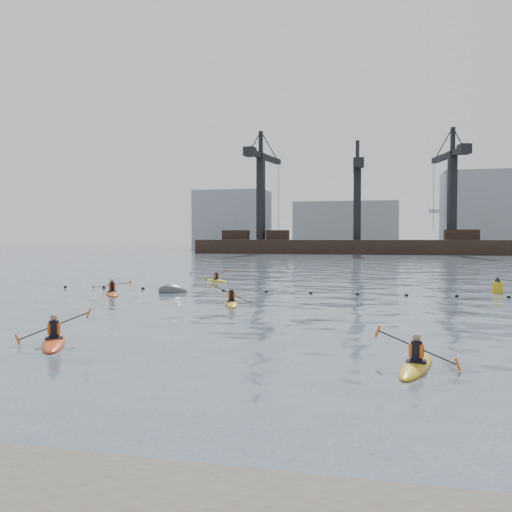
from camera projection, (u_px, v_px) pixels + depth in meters
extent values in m
plane|color=#3C4D58|center=(158.00, 382.00, 13.70)|extent=(400.00, 400.00, 0.00)
sphere|color=black|center=(65.00, 287.00, 39.46)|extent=(0.24, 0.24, 0.24)
sphere|color=black|center=(104.00, 288.00, 38.93)|extent=(0.24, 0.24, 0.24)
sphere|color=black|center=(143.00, 289.00, 38.33)|extent=(0.24, 0.24, 0.24)
sphere|color=black|center=(183.00, 290.00, 37.62)|extent=(0.24, 0.24, 0.24)
sphere|color=black|center=(224.00, 291.00, 36.81)|extent=(0.24, 0.24, 0.24)
sphere|color=black|center=(266.00, 292.00, 35.96)|extent=(0.24, 0.24, 0.24)
sphere|color=black|center=(311.00, 293.00, 35.15)|extent=(0.24, 0.24, 0.24)
sphere|color=black|center=(358.00, 294.00, 34.45)|extent=(0.24, 0.24, 0.24)
sphere|color=black|center=(406.00, 295.00, 33.85)|extent=(0.24, 0.24, 0.24)
sphere|color=black|center=(457.00, 296.00, 33.33)|extent=(0.24, 0.24, 0.24)
sphere|color=black|center=(509.00, 297.00, 32.80)|extent=(0.24, 0.24, 0.24)
cube|color=black|center=(357.00, 250.00, 120.72)|extent=(72.00, 12.00, 4.50)
cube|color=black|center=(236.00, 235.00, 126.97)|extent=(6.00, 3.00, 2.20)
cube|color=black|center=(278.00, 235.00, 124.69)|extent=(5.00, 3.00, 2.20)
cube|color=black|center=(461.00, 235.00, 115.61)|extent=(7.00, 3.00, 2.20)
cube|color=black|center=(261.00, 196.00, 125.29)|extent=(1.85, 1.85, 20.00)
cube|color=black|center=(265.00, 157.00, 127.45)|extent=(4.31, 17.93, 1.20)
cube|color=black|center=(250.00, 152.00, 119.17)|extent=(2.62, 2.94, 2.00)
cube|color=black|center=(261.00, 142.00, 124.86)|extent=(0.93, 0.93, 5.00)
cube|color=black|center=(357.00, 202.00, 120.35)|extent=(1.73, 1.73, 17.00)
cube|color=black|center=(357.00, 167.00, 122.30)|extent=(2.50, 15.05, 1.20)
cube|color=black|center=(359.00, 163.00, 114.88)|extent=(2.42, 2.78, 2.00)
cube|color=black|center=(358.00, 152.00, 119.96)|extent=(0.87, 0.87, 5.00)
cube|color=black|center=(452.00, 195.00, 115.77)|extent=(1.96, 1.96, 19.00)
cube|color=black|center=(448.00, 155.00, 118.00)|extent=(5.56, 16.73, 1.20)
cube|color=black|center=(464.00, 149.00, 109.51)|extent=(2.80, 3.08, 2.00)
cube|color=black|center=(453.00, 139.00, 115.35)|extent=(0.98, 0.98, 5.00)
cube|color=gray|center=(232.00, 220.00, 168.45)|extent=(22.00, 14.00, 18.00)
cube|color=gray|center=(346.00, 226.00, 160.57)|extent=(30.00, 14.00, 14.00)
cube|color=gray|center=(491.00, 211.00, 151.34)|extent=(26.00, 14.00, 22.00)
cylinder|color=gray|center=(461.00, 217.00, 171.98)|extent=(1.60, 1.60, 20.00)
ellipsoid|color=red|center=(54.00, 343.00, 18.65)|extent=(2.44, 3.48, 0.36)
cylinder|color=black|center=(54.00, 338.00, 18.65)|extent=(0.93, 0.93, 0.07)
cylinder|color=black|center=(54.00, 329.00, 18.63)|extent=(0.34, 0.34, 0.59)
cube|color=#E94E0C|center=(54.00, 329.00, 18.63)|extent=(0.48, 0.42, 0.38)
sphere|color=#8C6651|center=(54.00, 318.00, 18.62)|extent=(0.24, 0.24, 0.24)
cylinder|color=black|center=(54.00, 326.00, 18.63)|extent=(2.04, 1.22, 0.90)
cube|color=#D85914|center=(18.00, 339.00, 18.31)|extent=(0.24, 0.23, 0.38)
cube|color=#D85914|center=(89.00, 313.00, 18.96)|extent=(0.24, 0.23, 0.38)
ellipsoid|color=gold|center=(416.00, 366.00, 15.21)|extent=(1.44, 3.49, 0.34)
cylinder|color=black|center=(416.00, 362.00, 15.21)|extent=(0.77, 0.77, 0.06)
cylinder|color=black|center=(416.00, 351.00, 15.20)|extent=(0.32, 0.32, 0.56)
cube|color=#E94E0C|center=(416.00, 350.00, 15.20)|extent=(0.43, 0.32, 0.36)
sphere|color=#8C6651|center=(417.00, 338.00, 15.18)|extent=(0.22, 0.22, 0.22)
cylinder|color=black|center=(416.00, 347.00, 15.19)|extent=(2.18, 0.54, 0.83)
cube|color=#D85914|center=(378.00, 331.00, 15.66)|extent=(0.20, 0.18, 0.36)
cube|color=#D85914|center=(458.00, 364.00, 14.72)|extent=(0.20, 0.18, 0.36)
ellipsoid|color=#CC4813|center=(112.00, 294.00, 34.72)|extent=(2.49, 3.42, 0.36)
cylinder|color=black|center=(112.00, 292.00, 34.71)|extent=(0.92, 0.92, 0.07)
cylinder|color=black|center=(112.00, 287.00, 34.70)|extent=(0.34, 0.34, 0.58)
cube|color=#E94E0C|center=(112.00, 286.00, 34.70)|extent=(0.47, 0.42, 0.38)
sphere|color=#8C6651|center=(112.00, 281.00, 34.69)|extent=(0.24, 0.24, 0.24)
cylinder|color=black|center=(112.00, 285.00, 34.70)|extent=(2.11, 1.32, 0.30)
cube|color=#D85914|center=(93.00, 287.00, 34.34)|extent=(0.16, 0.18, 0.38)
cube|color=#D85914|center=(130.00, 283.00, 35.05)|extent=(0.16, 0.18, 0.38)
ellipsoid|color=gold|center=(231.00, 304.00, 29.53)|extent=(1.76, 3.45, 0.34)
cylinder|color=black|center=(231.00, 301.00, 29.53)|extent=(0.81, 0.81, 0.06)
cylinder|color=black|center=(231.00, 296.00, 29.52)|extent=(0.32, 0.32, 0.55)
cube|color=#E94E0C|center=(231.00, 295.00, 29.51)|extent=(0.44, 0.35, 0.36)
sphere|color=#8C6651|center=(231.00, 289.00, 29.50)|extent=(0.22, 0.22, 0.22)
cylinder|color=black|center=(231.00, 294.00, 29.51)|extent=(2.03, 0.73, 1.05)
cube|color=#D85914|center=(211.00, 285.00, 29.38)|extent=(0.24, 0.21, 0.35)
cube|color=#D85914|center=(251.00, 302.00, 29.64)|extent=(0.24, 0.21, 0.35)
ellipsoid|color=yellow|center=(216.00, 281.00, 44.98)|extent=(2.77, 2.52, 0.31)
cylinder|color=black|center=(216.00, 279.00, 44.98)|extent=(0.83, 0.83, 0.06)
cylinder|color=black|center=(216.00, 276.00, 44.97)|extent=(0.29, 0.29, 0.51)
cube|color=#E94E0C|center=(216.00, 276.00, 44.97)|extent=(0.39, 0.41, 0.33)
sphere|color=#8C6651|center=(216.00, 272.00, 44.96)|extent=(0.21, 0.21, 0.21)
cylinder|color=black|center=(216.00, 275.00, 44.96)|extent=(1.38, 1.58, 0.68)
cube|color=#D85914|center=(206.00, 279.00, 44.39)|extent=(0.20, 0.20, 0.33)
cube|color=#D85914|center=(226.00, 271.00, 45.54)|extent=(0.20, 0.20, 0.33)
ellipsoid|color=#3B3D40|center=(174.00, 292.00, 35.98)|extent=(2.56, 2.33, 1.46)
cylinder|color=#C09613|center=(497.00, 289.00, 35.57)|extent=(0.68, 0.68, 0.88)
cone|color=black|center=(498.00, 279.00, 35.55)|extent=(0.43, 0.43, 0.34)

